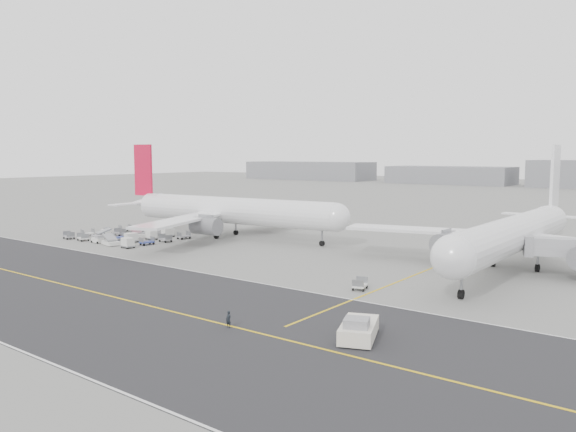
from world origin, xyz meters
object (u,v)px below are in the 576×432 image
Objects in this scene: pushback_tug at (359,329)px; ground_crew_a at (229,319)px; airliner_b at (516,233)px; airliner_a at (227,210)px.

ground_crew_a is (-11.62, -4.57, -0.11)m from pushback_tug.
airliner_b is at bearing 65.15° from pushback_tug.
airliner_a reaches higher than airliner_b.
ground_crew_a is at bearing -141.83° from airliner_a.
airliner_a is 32.81× the size of ground_crew_a.
ground_crew_a is at bearing -106.82° from airliner_b.
ground_crew_a is at bearing 179.94° from pushback_tug.
airliner_b is 47.60m from ground_crew_a.
ground_crew_a is (41.64, -44.07, -4.60)m from airliner_a.
airliner_a is at bearing 121.91° from pushback_tug.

